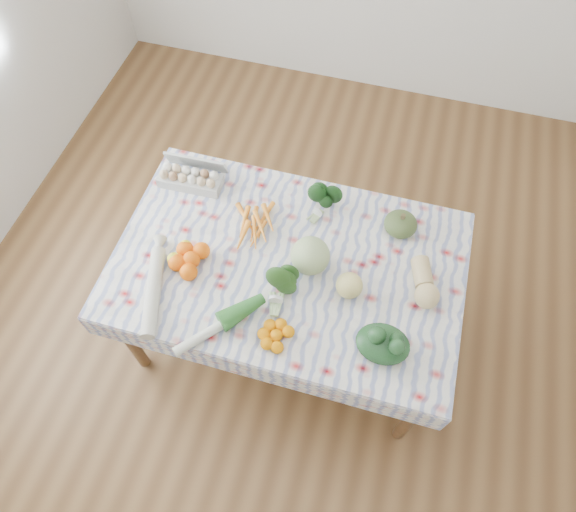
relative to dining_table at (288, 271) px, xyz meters
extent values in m
plane|color=brown|center=(0.00, 0.00, -0.68)|extent=(4.50, 4.50, 0.00)
cube|color=brown|center=(0.00, 0.00, 0.05)|extent=(1.60, 1.00, 0.04)
cylinder|color=brown|center=(-0.74, -0.44, -0.32)|extent=(0.06, 0.06, 0.71)
cylinder|color=brown|center=(0.74, -0.44, -0.32)|extent=(0.06, 0.06, 0.71)
cylinder|color=brown|center=(-0.74, 0.44, -0.32)|extent=(0.06, 0.06, 0.71)
cylinder|color=brown|center=(0.74, 0.44, -0.32)|extent=(0.06, 0.06, 0.71)
cube|color=silver|center=(0.00, 0.00, 0.08)|extent=(1.66, 1.06, 0.01)
cube|color=#BBBCB7|center=(-0.62, 0.32, 0.13)|extent=(0.33, 0.14, 0.09)
cube|color=orange|center=(-0.20, 0.14, 0.11)|extent=(0.30, 0.28, 0.04)
ellipsoid|color=#113310|center=(0.08, 0.34, 0.14)|extent=(0.17, 0.16, 0.12)
ellipsoid|color=#45582B|center=(0.48, 0.33, 0.14)|extent=(0.17, 0.17, 0.11)
sphere|color=#9DB676|center=(0.10, 0.01, 0.17)|extent=(0.22, 0.22, 0.18)
ellipsoid|color=#D3B576|center=(0.63, 0.04, 0.14)|extent=(0.18, 0.27, 0.11)
cube|color=#FF6309|center=(-0.43, -0.13, 0.13)|extent=(0.29, 0.29, 0.09)
ellipsoid|color=#224B17|center=(0.00, -0.17, 0.14)|extent=(0.19, 0.19, 0.12)
cube|color=orange|center=(0.05, -0.38, 0.11)|extent=(0.24, 0.24, 0.06)
sphere|color=#D6C76D|center=(0.31, -0.08, 0.14)|extent=(0.16, 0.16, 0.12)
ellipsoid|color=#153519|center=(0.50, -0.31, 0.13)|extent=(0.26, 0.22, 0.10)
cylinder|color=beige|center=(-0.54, -0.33, 0.12)|extent=(0.20, 0.47, 0.07)
cylinder|color=beige|center=(-0.20, -0.41, 0.11)|extent=(0.32, 0.36, 0.05)
camera|label=1|loc=(0.34, -1.19, 2.19)|focal=32.00mm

